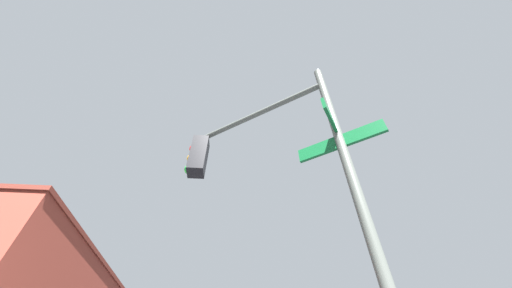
% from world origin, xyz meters
% --- Properties ---
extents(traffic_signal_near, '(1.91, 2.67, 5.36)m').
position_xyz_m(traffic_signal_near, '(-6.02, -6.06, 3.76)').
color(traffic_signal_near, '#474C47').
rests_on(traffic_signal_near, ground_plane).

